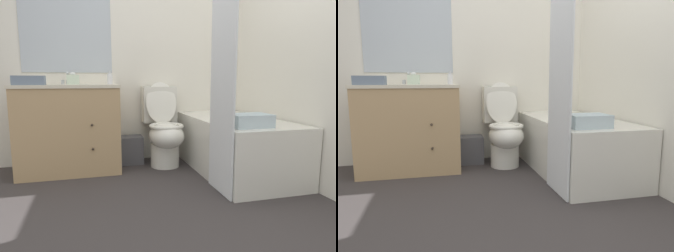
# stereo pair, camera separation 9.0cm
# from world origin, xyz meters

# --- Properties ---
(ground_plane) EXTENTS (14.00, 14.00, 0.00)m
(ground_plane) POSITION_xyz_m (0.00, 0.00, 0.00)
(ground_plane) COLOR #383333
(wall_back) EXTENTS (8.00, 0.06, 2.50)m
(wall_back) POSITION_xyz_m (-0.01, 1.71, 1.25)
(wall_back) COLOR white
(wall_back) RESTS_ON ground_plane
(wall_right) EXTENTS (0.05, 2.68, 2.50)m
(wall_right) POSITION_xyz_m (1.25, 0.84, 1.25)
(wall_right) COLOR white
(wall_right) RESTS_ON ground_plane
(vanity_cabinet) EXTENTS (0.97, 0.60, 0.86)m
(vanity_cabinet) POSITION_xyz_m (-0.74, 1.40, 0.44)
(vanity_cabinet) COLOR tan
(vanity_cabinet) RESTS_ON ground_plane
(sink_faucet) EXTENTS (0.14, 0.12, 0.12)m
(sink_faucet) POSITION_xyz_m (-0.74, 1.57, 0.90)
(sink_faucet) COLOR silver
(sink_faucet) RESTS_ON vanity_cabinet
(toilet) EXTENTS (0.37, 0.66, 0.88)m
(toilet) POSITION_xyz_m (0.21, 1.35, 0.38)
(toilet) COLOR silver
(toilet) RESTS_ON ground_plane
(bathtub) EXTENTS (0.74, 1.45, 0.53)m
(bathtub) POSITION_xyz_m (0.84, 0.96, 0.27)
(bathtub) COLOR silver
(bathtub) RESTS_ON ground_plane
(shower_curtain) EXTENTS (0.02, 0.42, 2.01)m
(shower_curtain) POSITION_xyz_m (0.46, 0.46, 1.01)
(shower_curtain) COLOR white
(shower_curtain) RESTS_ON ground_plane
(wastebasket) EXTENTS (0.25, 0.21, 0.30)m
(wastebasket) POSITION_xyz_m (-0.12, 1.51, 0.15)
(wastebasket) COLOR #4C4C51
(wastebasket) RESTS_ON ground_plane
(tissue_box) EXTENTS (0.11, 0.11, 0.12)m
(tissue_box) POSITION_xyz_m (-0.68, 1.44, 0.91)
(tissue_box) COLOR silver
(tissue_box) RESTS_ON vanity_cabinet
(soap_dispenser) EXTENTS (0.05, 0.05, 0.13)m
(soap_dispenser) POSITION_xyz_m (-0.33, 1.42, 0.92)
(soap_dispenser) COLOR silver
(soap_dispenser) RESTS_ON vanity_cabinet
(hand_towel_folded) EXTENTS (0.27, 0.14, 0.08)m
(hand_towel_folded) POSITION_xyz_m (-1.05, 1.22, 0.90)
(hand_towel_folded) COLOR slate
(hand_towel_folded) RESTS_ON vanity_cabinet
(bath_towel_folded) EXTENTS (0.32, 0.23, 0.10)m
(bath_towel_folded) POSITION_xyz_m (0.70, 0.45, 0.58)
(bath_towel_folded) COLOR silver
(bath_towel_folded) RESTS_ON bathtub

